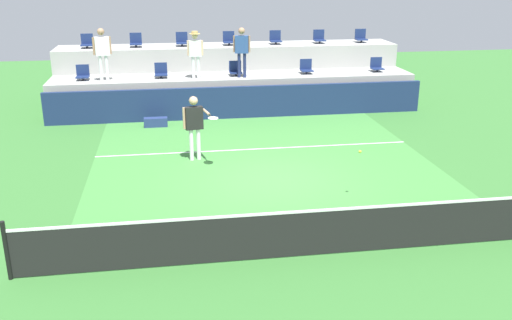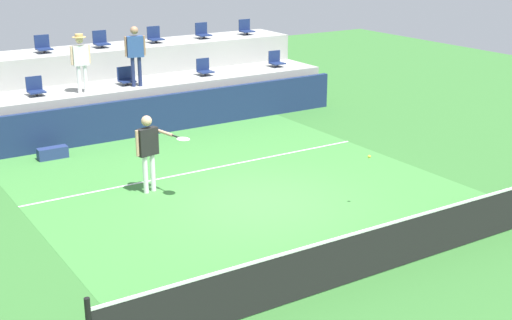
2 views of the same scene
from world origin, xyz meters
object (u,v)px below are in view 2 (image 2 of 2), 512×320
object	(u,v)px
stadium_chair_lower_right	(204,68)
stadium_chair_upper_mid_left	(43,46)
stadium_chair_lower_far_right	(276,60)
stadium_chair_lower_center	(126,77)
stadium_chair_upper_center	(101,41)
tennis_player	(149,146)
stadium_chair_lower_left	(35,88)
stadium_chair_upper_right	(203,32)
stadium_chair_upper_mid_right	(155,36)
equipment_bag	(53,153)
spectator_in_grey	(135,50)
stadium_chair_upper_far_right	(246,28)
tennis_ball	(369,157)
spectator_with_hat	(81,58)

from	to	relation	value
stadium_chair_lower_right	stadium_chair_upper_mid_left	size ratio (longest dim) A/B	1.00
stadium_chair_lower_right	stadium_chair_lower_far_right	distance (m)	2.70
stadium_chair_lower_center	stadium_chair_upper_center	size ratio (longest dim) A/B	1.00
stadium_chair_upper_mid_left	tennis_player	world-z (taller)	stadium_chair_upper_mid_left
stadium_chair_lower_left	stadium_chair_upper_mid_left	xyz separation A→B (m)	(0.83, 1.80, 0.85)
stadium_chair_lower_right	stadium_chair_upper_right	bearing A→B (deg)	62.51
stadium_chair_upper_center	stadium_chair_upper_mid_right	distance (m)	1.83
stadium_chair_upper_center	equipment_bag	world-z (taller)	stadium_chair_upper_center
stadium_chair_upper_center	spectator_in_grey	bearing A→B (deg)	-84.50
stadium_chair_upper_mid_right	tennis_player	size ratio (longest dim) A/B	0.29
spectator_in_grey	stadium_chair_upper_far_right	bearing A→B (deg)	23.27
tennis_ball	stadium_chair_upper_right	bearing A→B (deg)	80.05
stadium_chair_upper_mid_right	stadium_chair_upper_far_right	distance (m)	3.46
stadium_chair_upper_mid_right	tennis_ball	size ratio (longest dim) A/B	7.65
stadium_chair_upper_center	stadium_chair_upper_far_right	bearing A→B (deg)	0.00
stadium_chair_upper_right	tennis_player	xyz separation A→B (m)	(-5.33, -7.32, -1.23)
stadium_chair_lower_left	stadium_chair_upper_center	world-z (taller)	stadium_chair_upper_center
stadium_chair_lower_left	stadium_chair_upper_mid_left	size ratio (longest dim) A/B	1.00
stadium_chair_lower_center	spectator_in_grey	bearing A→B (deg)	-64.40
stadium_chair_lower_right	stadium_chair_upper_far_right	bearing A→B (deg)	34.23
stadium_chair_lower_right	stadium_chair_upper_mid_right	distance (m)	2.15
stadium_chair_lower_center	stadium_chair_upper_right	bearing A→B (deg)	26.87
stadium_chair_lower_far_right	tennis_player	bearing A→B (deg)	-142.07
stadium_chair_lower_left	spectator_in_grey	size ratio (longest dim) A/B	0.30
stadium_chair_lower_left	stadium_chair_lower_right	xyz separation A→B (m)	(5.26, 0.00, 0.00)
stadium_chair_lower_left	stadium_chair_upper_mid_right	bearing A→B (deg)	22.04
stadium_chair_lower_far_right	stadium_chair_lower_left	bearing A→B (deg)	180.00
stadium_chair_upper_right	tennis_player	world-z (taller)	stadium_chair_upper_right
stadium_chair_upper_mid_left	stadium_chair_upper_right	size ratio (longest dim) A/B	1.00
stadium_chair_lower_far_right	tennis_player	xyz separation A→B (m)	(-7.09, -5.52, -0.38)
stadium_chair_lower_right	stadium_chair_upper_far_right	size ratio (longest dim) A/B	1.00
stadium_chair_lower_right	spectator_in_grey	distance (m)	2.60
stadium_chair_upper_center	tennis_player	xyz separation A→B (m)	(-1.75, -7.32, -1.23)
stadium_chair_lower_left	spectator_with_hat	size ratio (longest dim) A/B	0.32
stadium_chair_lower_far_right	stadium_chair_upper_far_right	bearing A→B (deg)	91.71
stadium_chair_lower_center	tennis_player	size ratio (longest dim) A/B	0.29
stadium_chair_lower_right	stadium_chair_upper_right	world-z (taller)	stadium_chair_upper_right
tennis_player	equipment_bag	distance (m)	3.87
stadium_chair_lower_far_right	tennis_ball	xyz separation A→B (m)	(-3.63, -8.82, -0.33)
stadium_chair_lower_right	stadium_chair_upper_center	distance (m)	3.31
tennis_player	tennis_ball	xyz separation A→B (m)	(3.46, -3.29, 0.05)
spectator_with_hat	tennis_ball	size ratio (longest dim) A/B	24.12
stadium_chair_lower_left	equipment_bag	bearing A→B (deg)	-97.00
stadium_chair_lower_right	spectator_with_hat	xyz separation A→B (m)	(-4.05, -0.38, 0.78)
stadium_chair_lower_center	tennis_ball	bearing A→B (deg)	-79.15
stadium_chair_upper_center	tennis_player	distance (m)	7.63
stadium_chair_upper_right	tennis_player	bearing A→B (deg)	-126.02
stadium_chair_lower_center	stadium_chair_lower_far_right	bearing A→B (deg)	0.00
stadium_chair_upper_right	stadium_chair_upper_far_right	bearing A→B (deg)	0.00
stadium_chair_upper_mid_right	tennis_player	distance (m)	8.24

